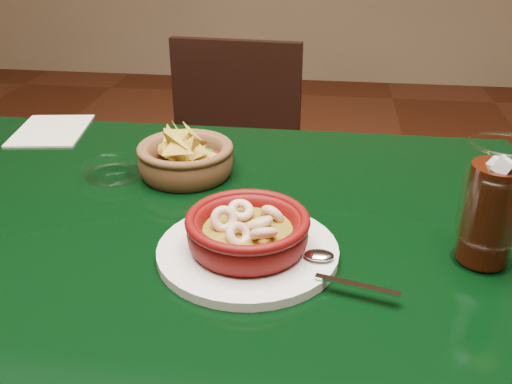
# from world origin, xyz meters

# --- Properties ---
(dining_table) EXTENTS (1.20, 0.80, 0.75)m
(dining_table) POSITION_xyz_m (0.00, 0.00, 0.65)
(dining_table) COLOR black
(dining_table) RESTS_ON ground
(dining_chair) EXTENTS (0.42, 0.42, 0.85)m
(dining_chair) POSITION_xyz_m (-0.04, 0.70, 0.47)
(dining_chair) COLOR black
(dining_chair) RESTS_ON ground
(shrimp_plate) EXTENTS (0.32, 0.25, 0.07)m
(shrimp_plate) POSITION_xyz_m (0.14, -0.09, 0.78)
(shrimp_plate) COLOR silver
(shrimp_plate) RESTS_ON dining_table
(chip_basket) EXTENTS (0.20, 0.20, 0.12)m
(chip_basket) POSITION_xyz_m (-0.01, 0.15, 0.78)
(chip_basket) COLOR brown
(chip_basket) RESTS_ON dining_table
(guacamole_ramekin) EXTENTS (0.12, 0.12, 0.04)m
(guacamole_ramekin) POSITION_xyz_m (0.01, 0.21, 0.77)
(guacamole_ramekin) COLOR #4D0605
(guacamole_ramekin) RESTS_ON dining_table
(cola_drink) EXTENTS (0.17, 0.17, 0.19)m
(cola_drink) POSITION_xyz_m (0.45, -0.07, 0.83)
(cola_drink) COLOR white
(cola_drink) RESTS_ON dining_table
(glass_ashtray) EXTENTS (0.11, 0.11, 0.03)m
(glass_ashtray) POSITION_xyz_m (-0.13, 0.13, 0.76)
(glass_ashtray) COLOR white
(glass_ashtray) RESTS_ON dining_table
(paper_menu) EXTENTS (0.17, 0.20, 0.00)m
(paper_menu) POSITION_xyz_m (-0.34, 0.33, 0.75)
(paper_menu) COLOR beige
(paper_menu) RESTS_ON dining_table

